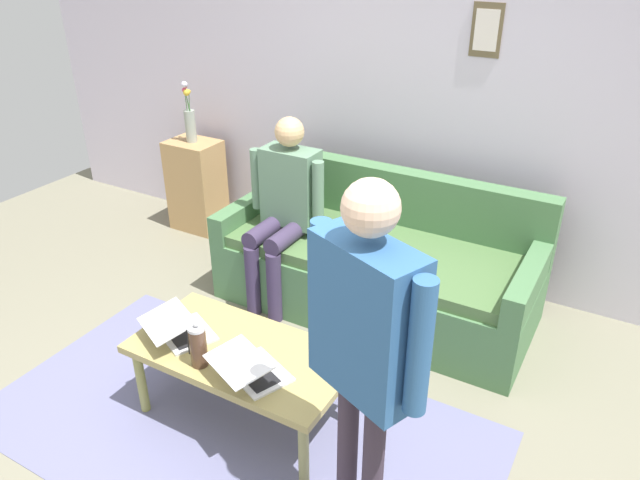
# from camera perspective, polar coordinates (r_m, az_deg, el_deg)

# --- Properties ---
(ground_plane) EXTENTS (7.68, 7.68, 0.00)m
(ground_plane) POSITION_cam_1_polar(r_m,az_deg,el_deg) (3.20, -6.94, -19.37)
(ground_plane) COLOR slate
(area_rug) EXTENTS (2.65, 1.43, 0.01)m
(area_rug) POSITION_cam_1_polar(r_m,az_deg,el_deg) (3.32, -8.12, -17.28)
(area_rug) COLOR slate
(area_rug) RESTS_ON ground_plane
(back_wall) EXTENTS (7.04, 0.11, 2.70)m
(back_wall) POSITION_cam_1_polar(r_m,az_deg,el_deg) (4.25, 10.14, 13.93)
(back_wall) COLOR silver
(back_wall) RESTS_ON ground_plane
(couch) EXTENTS (2.08, 0.89, 0.88)m
(couch) POSITION_cam_1_polar(r_m,az_deg,el_deg) (4.06, 5.56, -2.44)
(couch) COLOR #477146
(couch) RESTS_ON ground_plane
(coffee_table) EXTENTS (1.13, 0.58, 0.45)m
(coffee_table) POSITION_cam_1_polar(r_m,az_deg,el_deg) (3.11, -7.48, -11.04)
(coffee_table) COLOR #9E8E51
(coffee_table) RESTS_ON ground_plane
(laptop_left) EXTENTS (0.41, 0.41, 0.13)m
(laptop_left) POSITION_cam_1_polar(r_m,az_deg,el_deg) (2.89, -6.60, -12.10)
(laptop_left) COLOR silver
(laptop_left) RESTS_ON coffee_table
(laptop_center) EXTENTS (0.40, 0.42, 0.15)m
(laptop_center) POSITION_cam_1_polar(r_m,az_deg,el_deg) (3.19, -13.22, -8.28)
(laptop_center) COLOR silver
(laptop_center) RESTS_ON coffee_table
(french_press) EXTENTS (0.10, 0.08, 0.25)m
(french_press) POSITION_cam_1_polar(r_m,az_deg,el_deg) (2.95, -11.54, -9.82)
(french_press) COLOR #4C3323
(french_press) RESTS_ON coffee_table
(side_shelf) EXTENTS (0.42, 0.32, 0.77)m
(side_shelf) POSITION_cam_1_polar(r_m,az_deg,el_deg) (5.20, -11.68, 5.13)
(side_shelf) COLOR tan
(side_shelf) RESTS_ON ground_plane
(flower_vase) EXTENTS (0.09, 0.10, 0.50)m
(flower_vase) POSITION_cam_1_polar(r_m,az_deg,el_deg) (5.01, -12.32, 11.12)
(flower_vase) COLOR #949D91
(flower_vase) RESTS_ON side_shelf
(person_standing) EXTENTS (0.57, 0.33, 1.66)m
(person_standing) POSITION_cam_1_polar(r_m,az_deg,el_deg) (2.12, 4.33, -9.24)
(person_standing) COLOR #382D3B
(person_standing) RESTS_ON ground_plane
(person_seated) EXTENTS (0.55, 0.51, 1.28)m
(person_seated) POSITION_cam_1_polar(r_m,az_deg,el_deg) (3.94, -3.41, 3.60)
(person_seated) COLOR #3A2F4A
(person_seated) RESTS_ON ground_plane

